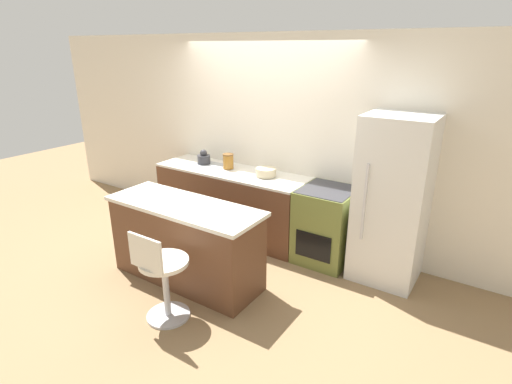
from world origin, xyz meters
name	(u,v)px	position (x,y,z in m)	size (l,w,h in m)	color
ground_plane	(236,247)	(0.00, 0.00, 0.00)	(14.00, 14.00, 0.00)	#8E704C
wall_back	(266,138)	(0.00, 0.71, 1.30)	(8.00, 0.06, 2.60)	silver
back_counter	(232,202)	(-0.32, 0.35, 0.45)	(2.13, 0.66, 0.90)	brown
kitchen_island	(186,242)	(-0.02, -0.89, 0.45)	(1.75, 0.63, 0.89)	brown
oven_range	(326,225)	(1.06, 0.35, 0.45)	(0.61, 0.67, 0.90)	olive
refrigerator	(392,201)	(1.78, 0.36, 0.90)	(0.69, 0.65, 1.81)	silver
stool_chair	(162,277)	(0.28, -1.52, 0.45)	(0.46, 0.46, 0.93)	#B7B7BC
kettle	(204,158)	(-0.81, 0.38, 0.98)	(0.18, 0.18, 0.20)	#333338
mixing_bowl	(266,172)	(0.20, 0.38, 0.95)	(0.26, 0.26, 0.10)	#C1B28E
canister_jar	(228,161)	(-0.39, 0.38, 1.00)	(0.15, 0.15, 0.20)	#9E6623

